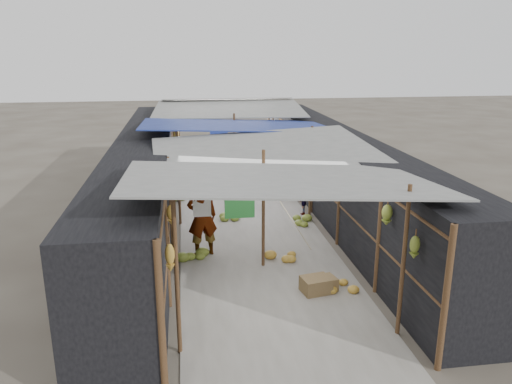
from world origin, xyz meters
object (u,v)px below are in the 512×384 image
crate_near (316,285)px  vendor_seated (302,200)px  shopper_blue (235,166)px  vendor_elderly (202,217)px  black_basin (260,173)px

crate_near → vendor_seated: vendor_seated is taller
shopper_blue → vendor_elderly: bearing=-121.1°
shopper_blue → vendor_seated: shopper_blue is taller
black_basin → vendor_elderly: size_ratio=0.34×
vendor_elderly → shopper_blue: size_ratio=1.01×
vendor_elderly → black_basin: bearing=-119.9°
vendor_elderly → vendor_seated: size_ratio=2.04×
black_basin → vendor_seated: size_ratio=0.70×
vendor_elderly → vendor_seated: bearing=-151.2°
vendor_elderly → crate_near: bearing=122.4°
vendor_seated → vendor_elderly: bearing=-43.6°
black_basin → crate_near: bearing=-92.0°
crate_near → shopper_blue: (-0.84, 7.18, 0.76)m
crate_near → black_basin: size_ratio=0.85×
black_basin → vendor_elderly: vendor_elderly is taller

